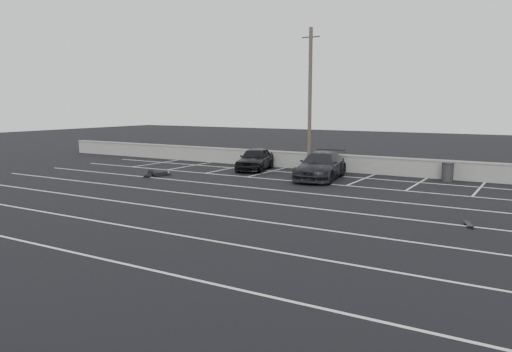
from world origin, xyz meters
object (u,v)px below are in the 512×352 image
Objects in this scene: person at (161,172)px; car_left at (255,159)px; car_right at (321,166)px; utility_pole at (310,100)px; trash_bin at (448,172)px; skateboard at (469,224)px.

car_left is at bearing 65.74° from person.
utility_pole reaches higher than car_right.
person is (-3.45, -4.92, -0.50)m from car_left.
utility_pole is at bearing 9.40° from car_left.
skateboard is at bearing -76.20° from trash_bin.
person is 17.71m from skateboard.
car_left is 0.81× the size of car_right.
car_right is at bearing -54.11° from utility_pole.
person is at bearing -166.34° from car_right.
skateboard is at bearing -43.49° from utility_pole.
trash_bin reaches higher than person.
skateboard is (13.83, -8.80, -0.65)m from car_left.
skateboard is (17.28, -3.88, -0.15)m from person.
car_left is at bearing -155.80° from utility_pole.
trash_bin is (6.23, 2.78, -0.23)m from car_right.
utility_pole is at bearing 54.75° from person.
car_right is at bearing -29.87° from car_left.
car_left is at bearing -172.89° from trash_bin.
person is (-8.54, -3.55, -0.53)m from car_right.
skateboard is at bearing -47.27° from car_left.
skateboard is (2.51, -10.21, -0.46)m from trash_bin.
person is at bearing -136.04° from utility_pole.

